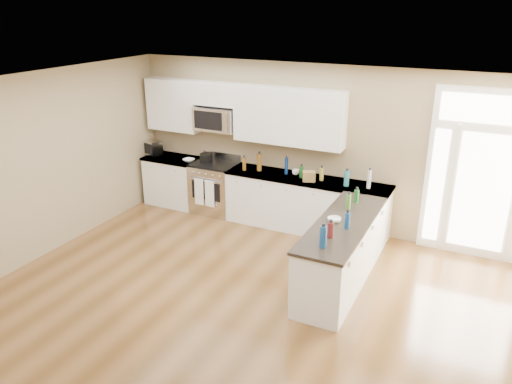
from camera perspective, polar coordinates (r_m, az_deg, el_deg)
ground at (r=5.91m, az=-6.39°, el=-18.26°), size 8.00×8.00×0.00m
room_shell at (r=5.02m, az=-7.17°, el=-2.93°), size 8.00×8.00×8.00m
back_cabinet_left at (r=9.83m, az=-9.27°, el=1.12°), size 1.10×0.66×0.94m
back_cabinet_right at (r=8.63m, az=5.69°, el=-1.56°), size 2.85×0.66×0.94m
peninsula_cabinet at (r=7.08m, az=9.75°, el=-7.08°), size 0.69×2.32×0.94m
upper_cabinet_left at (r=9.56m, az=-9.34°, el=9.81°), size 1.04×0.33×0.95m
upper_cabinet_right at (r=8.46m, az=3.75°, el=8.61°), size 1.94×0.33×0.95m
upper_cabinet_short at (r=9.01m, az=-4.50°, el=11.13°), size 0.82×0.33×0.40m
microwave at (r=9.06m, az=-4.55°, el=8.35°), size 0.78×0.41×0.42m
entry_door at (r=8.14m, az=24.73°, el=1.64°), size 1.70×0.10×2.60m
kitchen_range at (r=9.34m, az=-4.69°, el=0.53°), size 0.80×0.71×1.08m
stockpot at (r=9.26m, az=-5.73°, el=3.95°), size 0.30×0.30×0.18m
toaster_oven at (r=9.92m, az=-11.71°, el=5.03°), size 0.38×0.34×0.27m
cardboard_box at (r=8.29m, az=6.08°, el=1.81°), size 0.25×0.22×0.17m
bowl_left at (r=9.37m, az=-7.70°, el=3.62°), size 0.23×0.23×0.05m
bowl_peninsula at (r=6.82m, az=8.94°, el=-3.15°), size 0.23×0.23×0.06m
cup_counter at (r=8.58m, az=4.55°, el=2.27°), size 0.16×0.16×0.09m
counter_bottles at (r=7.67m, az=6.77°, el=0.50°), size 2.39×2.41×0.30m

